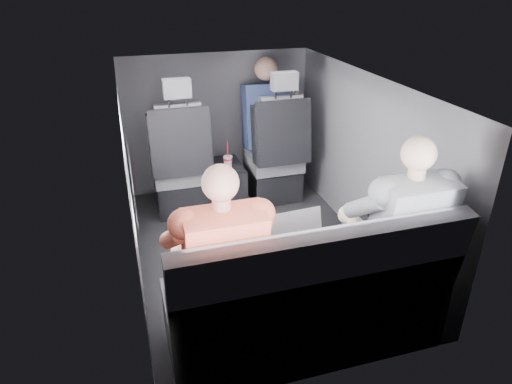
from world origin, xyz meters
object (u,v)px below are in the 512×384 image
object	(u,v)px
rear_bench	(308,304)
center_console	(229,184)
passenger_rear_left	(219,262)
laptop_white	(212,243)
passenger_rear_right	(394,231)
laptop_black	(385,216)
front_seat_right	(276,161)
soda_cup	(228,162)
laptop_silver	(287,235)
passenger_front_right	(265,117)
front_seat_left	(181,172)

from	to	relation	value
rear_bench	center_console	bearing A→B (deg)	90.00
rear_bench	passenger_rear_left	size ratio (longest dim) A/B	1.30
laptop_white	passenger_rear_right	distance (m)	1.08
laptop_black	passenger_rear_right	distance (m)	0.21
front_seat_right	laptop_black	xyz separation A→B (m)	(0.18, -1.61, 0.23)
rear_bench	soda_cup	xyz separation A→B (m)	(-0.03, 1.85, 0.16)
passenger_rear_left	laptop_black	bearing A→B (deg)	10.03
front_seat_right	laptop_black	distance (m)	1.64
soda_cup	laptop_silver	world-z (taller)	laptop_silver
center_console	soda_cup	bearing A→B (deg)	-105.85
front_seat_right	center_console	xyz separation A→B (m)	(-0.45, 0.04, -0.20)
laptop_white	passenger_rear_right	bearing A→B (deg)	-10.61
front_seat_right	passenger_rear_right	distance (m)	1.83
laptop_white	laptop_black	xyz separation A→B (m)	(1.12, -0.00, -0.00)
passenger_front_right	rear_bench	bearing A→B (deg)	-101.20
soda_cup	passenger_rear_right	bearing A→B (deg)	-71.35
center_console	laptop_white	bearing A→B (deg)	-106.55
passenger_rear_left	passenger_rear_right	size ratio (longest dim) A/B	0.98
passenger_rear_right	center_console	bearing A→B (deg)	107.11
front_seat_left	laptop_silver	bearing A→B (deg)	-76.40
laptop_black	laptop_silver	bearing A→B (deg)	-176.29
soda_cup	passenger_front_right	size ratio (longest dim) A/B	0.29
center_console	rear_bench	world-z (taller)	rear_bench
laptop_white	rear_bench	bearing A→B (deg)	-30.88
passenger_rear_left	passenger_rear_right	xyz separation A→B (m)	(1.06, -0.00, 0.01)
laptop_white	passenger_rear_left	bearing A→B (deg)	-89.61
front_seat_right	passenger_front_right	world-z (taller)	passenger_front_right
center_console	laptop_black	xyz separation A→B (m)	(0.63, -1.65, 0.43)
laptop_black	passenger_rear_right	size ratio (longest dim) A/B	0.30
laptop_black	passenger_rear_left	bearing A→B (deg)	-169.97
rear_bench	laptop_white	xyz separation A→B (m)	(-0.49, 0.29, 0.32)
passenger_front_right	front_seat_left	bearing A→B (deg)	-163.62
rear_bench	passenger_front_right	size ratio (longest dim) A/B	1.79
passenger_rear_left	passenger_rear_right	world-z (taller)	passenger_rear_right
laptop_black	passenger_front_right	distance (m)	1.88
laptop_white	passenger_rear_right	xyz separation A→B (m)	(1.06, -0.20, 0.01)
front_seat_right	laptop_white	xyz separation A→B (m)	(-0.94, -1.61, 0.23)
soda_cup	passenger_rear_right	size ratio (longest dim) A/B	0.20
front_seat_right	center_console	distance (m)	0.49
front_seat_right	passenger_rear_left	bearing A→B (deg)	-117.45
rear_bench	laptop_white	size ratio (longest dim) A/B	3.75
rear_bench	passenger_rear_right	distance (m)	0.67
center_console	laptop_black	bearing A→B (deg)	-69.22
front_seat_left	soda_cup	world-z (taller)	front_seat_left
soda_cup	laptop_black	xyz separation A→B (m)	(0.65, -1.56, 0.17)
passenger_rear_right	rear_bench	bearing A→B (deg)	-170.56
laptop_silver	passenger_front_right	distance (m)	1.97
rear_bench	passenger_front_right	bearing A→B (deg)	78.80
laptop_silver	passenger_rear_right	bearing A→B (deg)	-13.96
laptop_white	passenger_rear_right	world-z (taller)	passenger_rear_right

